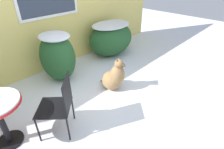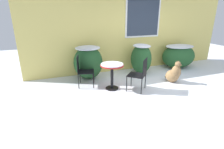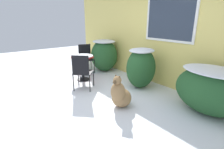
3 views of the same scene
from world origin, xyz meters
name	(u,v)px [view 1 (image 1 of 3)]	position (x,y,z in m)	size (l,w,h in m)	color
ground_plane	(110,111)	(0.00, 0.00, 0.00)	(16.00, 16.00, 0.00)	white
house_wall	(35,8)	(0.02, 2.20, 1.46)	(8.00, 0.10, 2.85)	#E5D16B
shrub_middle	(58,56)	(0.01, 1.57, 0.57)	(0.71, 0.83, 1.07)	#235128
shrub_right	(111,38)	(1.78, 1.66, 0.50)	(1.39, 0.99, 0.93)	#235128
patio_chair_far_side	(59,104)	(-0.79, 0.24, 0.52)	(0.66, 0.66, 0.95)	black
dog	(114,78)	(0.55, 0.40, 0.28)	(0.49, 0.60, 0.74)	#937047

